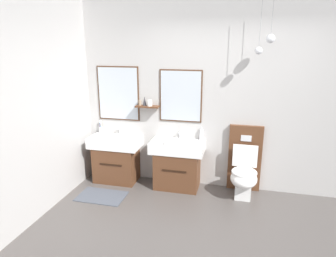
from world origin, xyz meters
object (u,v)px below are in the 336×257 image
object	(u,v)px
vanity_sink_right	(177,163)
folded_hand_towel	(173,143)
vanity_sink_left	(116,157)
toothbrush_cup	(101,129)
soap_dispenser	(201,134)
toilet	(244,170)

from	to	relation	value
vanity_sink_right	folded_hand_towel	xyz separation A→B (m)	(-0.04, -0.13, 0.37)
vanity_sink_left	toothbrush_cup	distance (m)	0.54
vanity_sink_right	soap_dispenser	size ratio (longest dim) A/B	3.96
soap_dispenser	folded_hand_towel	xyz separation A→B (m)	(-0.37, -0.30, -0.06)
vanity_sink_right	soap_dispenser	distance (m)	0.57
soap_dispenser	folded_hand_towel	bearing A→B (deg)	-141.18
vanity_sink_left	folded_hand_towel	distance (m)	1.03
toothbrush_cup	folded_hand_towel	bearing A→B (deg)	-12.68
vanity_sink_left	vanity_sink_right	xyz separation A→B (m)	(1.00, 0.00, 0.00)
vanity_sink_right	toothbrush_cup	distance (m)	1.39
toilet	folded_hand_towel	distance (m)	1.10
vanity_sink_right	toilet	size ratio (longest dim) A/B	0.80
toothbrush_cup	folded_hand_towel	distance (m)	1.31
toothbrush_cup	folded_hand_towel	xyz separation A→B (m)	(1.28, -0.29, -0.04)
toothbrush_cup	soap_dispenser	distance (m)	1.65
vanity_sink_left	soap_dispenser	size ratio (longest dim) A/B	3.96
vanity_sink_right	soap_dispenser	xyz separation A→B (m)	(0.33, 0.16, 0.43)
toothbrush_cup	soap_dispenser	size ratio (longest dim) A/B	1.03
vanity_sink_left	vanity_sink_right	bearing A→B (deg)	0.00
vanity_sink_left	toilet	distance (m)	1.98
soap_dispenser	vanity_sink_left	bearing A→B (deg)	-172.95
soap_dispenser	toilet	bearing A→B (deg)	-14.56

